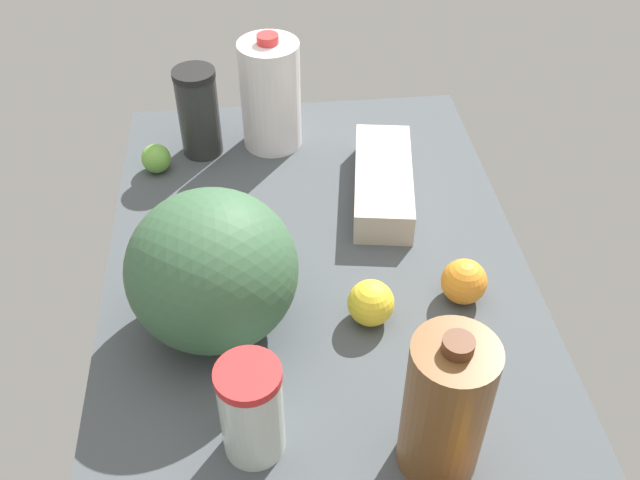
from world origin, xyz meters
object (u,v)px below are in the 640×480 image
Objects in this scene: shaker_bottle at (199,112)px; tumbler_cup at (251,410)px; orange_by_jug at (464,282)px; watermelon at (212,270)px; chocolate_milk_jug at (446,407)px; egg_carton at (383,181)px; milk_jug at (271,95)px; lemon_loose at (371,303)px; lime_beside_bowl at (156,159)px.

shaker_bottle is 1.16× the size of tumbler_cup.
tumbler_cup reaches higher than orange_by_jug.
tumbler_cup is (74.02, 8.60, -1.31)cm from shaker_bottle.
watermelon is at bearing -167.84° from tumbler_cup.
chocolate_milk_jug is (4.52, 25.27, 3.43)cm from tumbler_cup.
milk_jug is (-21.03, -20.94, 8.63)cm from egg_carton.
watermelon reaches higher than egg_carton.
egg_carton is at bearing 177.70° from chocolate_milk_jug.
tumbler_cup is 76.19cm from milk_jug.
shaker_bottle is 59.71cm from lemon_loose.
orange_by_jug is (29.64, 8.79, 0.59)cm from egg_carton.
lemon_loose reaches higher than egg_carton.
shaker_bottle is 0.76× the size of milk_jug.
tumbler_cup is 44.50cm from orange_by_jug.
chocolate_milk_jug is at bearing 6.65° from egg_carton.
egg_carton is at bearing 74.14° from lime_beside_bowl.
milk_jug reaches higher than lime_beside_bowl.
orange_by_jug is (-29.66, 11.17, -7.94)cm from chocolate_milk_jug.
watermelon is (-23.37, -5.04, 4.16)cm from tumbler_cup.
lemon_loose is (-26.45, -5.28, -7.96)cm from chocolate_milk_jug.
egg_carton is 3.93× the size of lemon_loose.
egg_carton is 33.73cm from lemon_loose.
lime_beside_bowl is (6.28, -9.38, -6.69)cm from shaker_bottle.
egg_carton is 47.44cm from lime_beside_bowl.
tumbler_cup is 70.29cm from lime_beside_bowl.
watermelon is 1.05× the size of milk_jug.
orange_by_jug is at bearing 124.59° from tumbler_cup.
watermelon is 1.06× the size of chocolate_milk_jug.
lime_beside_bowl is at bearing -71.90° from milk_jug.
shaker_bottle is at bearing -173.37° from tumbler_cup.
egg_carton is 1.21× the size of chocolate_milk_jug.
chocolate_milk_jug is 84.68cm from lime_beside_bowl.
shaker_bottle is at bearing -83.34° from milk_jug.
watermelon reaches higher than tumbler_cup.
lime_beside_bowl is (-45.81, -37.98, -0.85)cm from lemon_loose.
orange_by_jug is at bearing 159.36° from chocolate_milk_jug.
orange_by_jug is (48.89, 45.04, -5.83)cm from shaker_bottle.
tumbler_cup is at bearing -55.41° from orange_by_jug.
egg_carton is 1.14× the size of watermelon.
milk_jug reaches higher than shaker_bottle.
shaker_bottle is 66.73cm from orange_by_jug.
milk_jug is at bearing 174.94° from tumbler_cup.
chocolate_milk_jug is 3.24× the size of lemon_loose.
lemon_loose is at bearing 86.69° from watermelon.
chocolate_milk_jug is (78.55, 33.87, 2.12)cm from shaker_bottle.
tumbler_cup is 61.57cm from egg_carton.
tumbler_cup is at bearing -42.36° from lemon_loose.
milk_jug is (-52.44, 11.75, -0.63)cm from watermelon.
orange_by_jug is (-1.76, 41.48, -8.67)cm from watermelon.
milk_jug is 3.26× the size of orange_by_jug.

